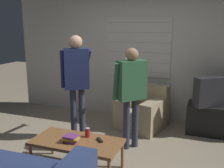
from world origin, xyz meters
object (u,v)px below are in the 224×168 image
(book_stack, at_px, (71,139))
(person_left_standing, at_px, (77,75))
(armchair_beige, at_px, (143,111))
(coffee_table, at_px, (77,143))
(spare_remote, at_px, (100,140))
(person_right_standing, at_px, (131,86))
(tv, at_px, (218,91))
(soda_can, at_px, (87,132))

(book_stack, bearing_deg, person_left_standing, 112.83)
(armchair_beige, bearing_deg, coffee_table, 89.71)
(armchair_beige, height_order, book_stack, armchair_beige)
(spare_remote, bearing_deg, coffee_table, 152.21)
(spare_remote, bearing_deg, person_right_standing, 30.98)
(coffee_table, bearing_deg, book_stack, -125.79)
(tv, bearing_deg, soda_can, 9.96)
(tv, relative_size, person_left_standing, 0.46)
(book_stack, bearing_deg, coffee_table, 54.21)
(tv, bearing_deg, person_right_standing, 2.44)
(person_left_standing, xyz_separation_m, person_right_standing, (0.92, -0.01, -0.11))
(book_stack, bearing_deg, spare_remote, 25.43)
(person_right_standing, height_order, soda_can, person_right_standing)
(armchair_beige, xyz_separation_m, soda_can, (-0.37, -1.62, 0.16))
(spare_remote, bearing_deg, armchair_beige, 38.72)
(coffee_table, height_order, spare_remote, spare_remote)
(person_left_standing, relative_size, book_stack, 7.42)
(coffee_table, xyz_separation_m, spare_remote, (0.29, 0.09, 0.05))
(coffee_table, distance_m, person_right_standing, 1.17)
(person_right_standing, relative_size, book_stack, 6.71)
(person_left_standing, bearing_deg, person_right_standing, -33.00)
(tv, bearing_deg, spare_remote, 14.78)
(person_left_standing, height_order, book_stack, person_left_standing)
(soda_can, bearing_deg, tv, 46.54)
(tv, height_order, person_left_standing, person_left_standing)
(coffee_table, distance_m, tv, 2.59)
(person_right_standing, bearing_deg, person_left_standing, 132.08)
(person_left_standing, bearing_deg, coffee_table, -95.50)
(tv, distance_m, person_left_standing, 2.42)
(tv, xyz_separation_m, soda_can, (-1.64, -1.73, -0.30))
(armchair_beige, relative_size, coffee_table, 0.82)
(armchair_beige, relative_size, book_stack, 4.13)
(book_stack, bearing_deg, soda_can, 59.81)
(spare_remote, bearing_deg, soda_can, 116.92)
(tv, distance_m, book_stack, 2.66)
(armchair_beige, height_order, spare_remote, armchair_beige)
(coffee_table, distance_m, soda_can, 0.20)
(soda_can, bearing_deg, book_stack, -120.19)
(person_left_standing, relative_size, soda_can, 13.76)
(armchair_beige, relative_size, person_right_standing, 0.62)
(armchair_beige, xyz_separation_m, coffee_table, (-0.45, -1.78, 0.06))
(armchair_beige, bearing_deg, book_stack, 88.81)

